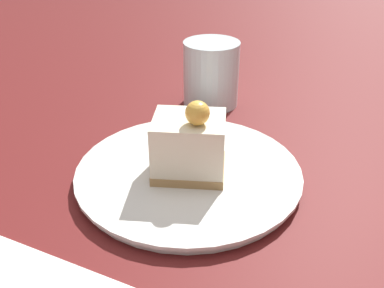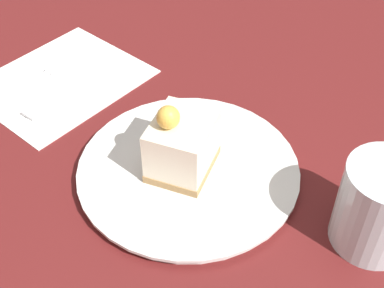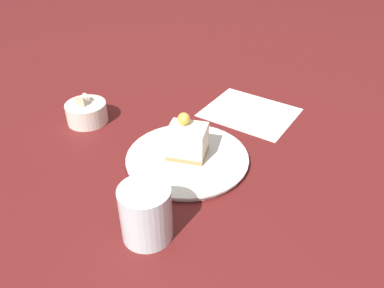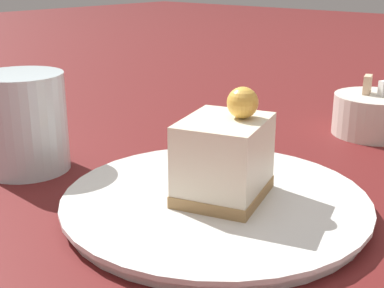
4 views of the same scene
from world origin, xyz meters
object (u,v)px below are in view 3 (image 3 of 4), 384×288
Objects in this scene: cake_slice at (187,140)px; sugar_bowl at (87,112)px; drinking_glass at (146,213)px; plate at (187,158)px; knife at (259,108)px; fork at (239,113)px.

sugar_bowl is at bearing 71.71° from cake_slice.
drinking_glass is at bearing 176.72° from cake_slice.
knife is (0.28, -0.04, -0.00)m from plate.
knife is at bearing 0.84° from drinking_glass.
cake_slice reaches higher than sugar_bowl.
drinking_glass is at bearing -166.26° from plate.
fork is (0.23, -0.01, -0.00)m from plate.
sugar_bowl reaches higher than fork.
drinking_glass is (-0.48, -0.01, 0.04)m from knife.
fork is 0.88× the size of knife.
cake_slice is 0.96× the size of drinking_glass.
cake_slice is 0.97× the size of sugar_bowl.
sugar_bowl is at bearing 123.57° from fork.
sugar_bowl reaches higher than knife.
plate is at bearing 175.34° from fork.
cake_slice is 0.52× the size of knife.
fork and knife have the same top height.
drinking_glass reaches higher than sugar_bowl.
plate is 0.04m from cake_slice.
knife is (0.05, -0.03, 0.00)m from fork.
knife is 0.48m from drinking_glass.
cake_slice is at bearing -90.66° from sugar_bowl.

